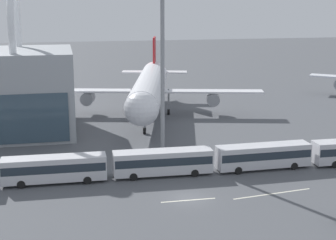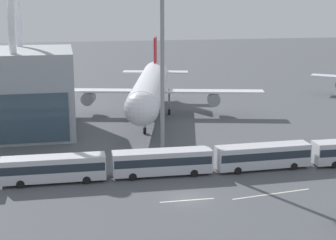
% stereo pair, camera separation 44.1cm
% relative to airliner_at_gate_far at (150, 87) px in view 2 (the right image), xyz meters
% --- Properties ---
extents(ground_plane, '(440.00, 440.00, 0.00)m').
position_rel_airliner_at_gate_far_xyz_m(ground_plane, '(-2.88, -42.83, -5.61)').
color(ground_plane, '#515459').
extents(airliner_at_gate_far, '(43.46, 43.73, 13.94)m').
position_rel_airliner_at_gate_far_xyz_m(airliner_at_gate_far, '(0.00, 0.00, 0.00)').
color(airliner_at_gate_far, white).
rests_on(airliner_at_gate_far, ground_plane).
extents(shuttle_bus_1, '(12.84, 2.95, 3.37)m').
position_rel_airliner_at_gate_far_xyz_m(shuttle_bus_1, '(-17.97, -34.35, -3.64)').
color(shuttle_bus_1, silver).
rests_on(shuttle_bus_1, ground_plane).
extents(shuttle_bus_2, '(12.86, 3.05, 3.37)m').
position_rel_airliner_at_gate_far_xyz_m(shuttle_bus_2, '(-4.28, -34.48, -3.64)').
color(shuttle_bus_2, silver).
rests_on(shuttle_bus_2, ground_plane).
extents(shuttle_bus_3, '(12.84, 2.97, 3.37)m').
position_rel_airliner_at_gate_far_xyz_m(shuttle_bus_3, '(9.40, -34.67, -3.64)').
color(shuttle_bus_3, silver).
rests_on(shuttle_bus_3, ground_plane).
extents(floodlight_mast, '(2.52, 2.52, 24.15)m').
position_rel_airliner_at_gate_far_xyz_m(floodlight_mast, '(-2.29, -24.38, 10.01)').
color(floodlight_mast, gray).
rests_on(floodlight_mast, ground_plane).
extents(lane_stripe_2, '(6.36, 0.29, 0.01)m').
position_rel_airliner_at_gate_far_xyz_m(lane_stripe_2, '(-3.07, -43.30, -5.61)').
color(lane_stripe_2, silver).
rests_on(lane_stripe_2, ground_plane).
extents(lane_stripe_3, '(6.55, 0.95, 0.01)m').
position_rel_airliner_at_gate_far_xyz_m(lane_stripe_3, '(8.89, -29.43, -5.61)').
color(lane_stripe_3, silver).
rests_on(lane_stripe_3, ground_plane).
extents(lane_stripe_4, '(10.13, 1.56, 0.01)m').
position_rel_airliner_at_gate_far_xyz_m(lane_stripe_4, '(7.10, -43.40, -5.61)').
color(lane_stripe_4, silver).
rests_on(lane_stripe_4, ground_plane).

